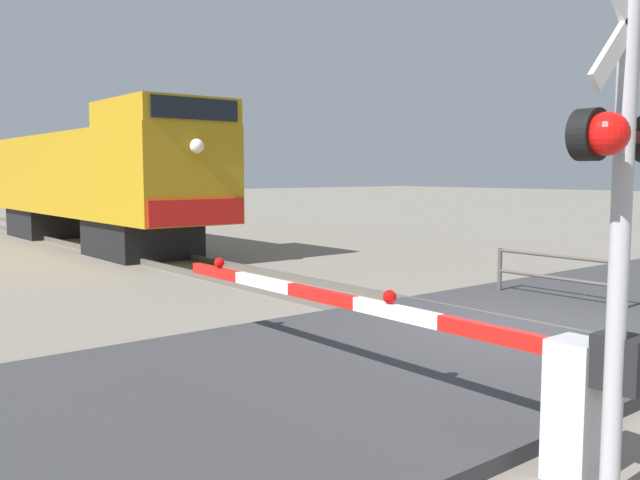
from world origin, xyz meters
TOP-DOWN VIEW (x-y plane):
  - ground_plane at (0.00, 0.00)m, footprint 160.00×160.00m
  - rail_track_left at (-0.72, 0.00)m, footprint 0.08×80.00m
  - rail_track_right at (0.72, 0.00)m, footprint 0.08×80.00m
  - road_surface at (0.00, 0.00)m, footprint 36.00×5.25m
  - locomotive at (0.00, 16.02)m, footprint 2.74×14.74m
  - crossing_signal at (-3.51, -3.42)m, footprint 1.18×0.33m
  - crossing_gate at (-3.37, -2.09)m, footprint 0.36×6.48m
  - guard_railing at (2.56, 0.83)m, footprint 0.08×2.44m

SIDE VIEW (x-z plane):
  - ground_plane at x=0.00m, z-range 0.00..0.00m
  - road_surface at x=0.00m, z-range 0.00..0.15m
  - rail_track_left at x=-0.72m, z-range 0.00..0.15m
  - rail_track_right at x=0.72m, z-range 0.00..0.15m
  - guard_railing at x=2.56m, z-range 0.14..1.09m
  - crossing_gate at x=-3.37m, z-range 0.16..1.37m
  - locomotive at x=0.00m, z-range 0.05..4.27m
  - crossing_signal at x=-3.51m, z-range 0.44..4.28m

